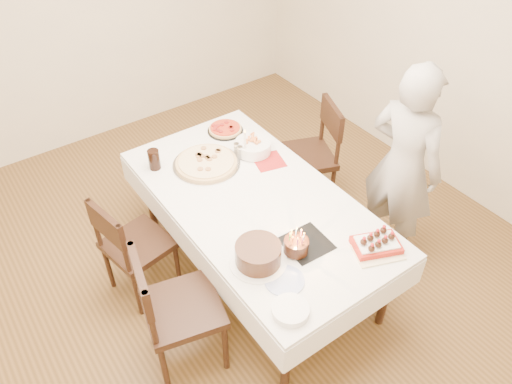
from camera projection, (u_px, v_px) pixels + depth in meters
floor at (240, 267)px, 4.05m from camera, size 5.00×5.00×0.00m
wall_back at (89, 8)px, 4.71m from camera, size 4.50×0.04×2.70m
wall_right at (460, 41)px, 4.16m from camera, size 0.04×5.00×2.70m
dining_table at (256, 236)px, 3.81m from camera, size 1.55×2.33×0.75m
chair_right_savory at (305, 157)px, 4.36m from camera, size 0.66×0.66×0.99m
chair_left_savory at (138, 245)px, 3.62m from camera, size 0.55×0.55×0.92m
chair_left_dessert at (183, 308)px, 3.14m from camera, size 0.62×0.62×1.01m
person at (403, 166)px, 3.70m from camera, size 0.49×0.66×1.68m
pizza_white at (206, 163)px, 3.84m from camera, size 0.68×0.68×0.04m
pizza_pepperoni at (225, 129)px, 4.20m from camera, size 0.36×0.36×0.04m
red_placemat at (269, 161)px, 3.89m from camera, size 0.27×0.27×0.01m
pasta_bowl at (253, 146)px, 3.95m from camera, size 0.31×0.31×0.09m
taper_candle at (245, 144)px, 3.83m from camera, size 0.07×0.07×0.28m
shaker_pair at (240, 153)px, 3.88m from camera, size 0.11×0.11×0.12m
cola_glass at (154, 159)px, 3.78m from camera, size 0.10×0.10×0.16m
layer_cake at (258, 254)px, 3.07m from camera, size 0.45×0.45×0.14m
cake_board at (306, 243)px, 3.23m from camera, size 0.29×0.29×0.01m
birthday_cake at (296, 242)px, 3.12m from camera, size 0.20×0.20×0.16m
strawberry_box at (376, 244)px, 3.18m from camera, size 0.35×0.30×0.07m
box_lid at (378, 253)px, 3.17m from camera, size 0.35×0.29×0.03m
plate_stack at (290, 310)px, 2.81m from camera, size 0.26×0.26×0.05m
china_plate at (284, 280)px, 3.00m from camera, size 0.25×0.25×0.01m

